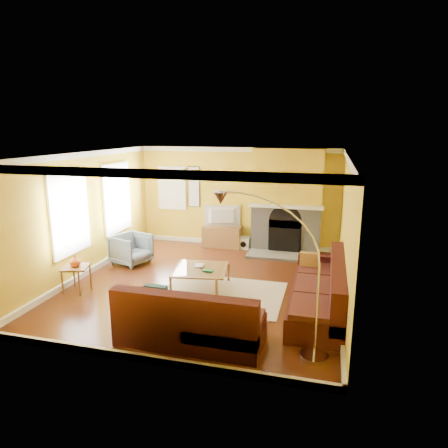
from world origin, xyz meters
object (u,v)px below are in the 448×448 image
(armchair, at_px, (131,249))
(arc_lamp, at_px, (272,277))
(media_console, at_px, (222,237))
(coffee_table, at_px, (201,278))
(side_table, at_px, (77,279))
(sectional_sofa, at_px, (246,286))

(armchair, distance_m, arc_lamp, 4.96)
(media_console, height_order, arc_lamp, arc_lamp)
(coffee_table, relative_size, side_table, 2.00)
(sectional_sofa, xyz_separation_m, media_console, (-1.44, 3.69, -0.16))
(armchair, height_order, arc_lamp, arc_lamp)
(sectional_sofa, bearing_deg, side_table, -178.98)
(media_console, height_order, armchair, armchair)
(armchair, bearing_deg, sectional_sofa, -101.25)
(coffee_table, height_order, media_console, media_console)
(side_table, bearing_deg, media_console, 61.91)
(coffee_table, distance_m, side_table, 2.47)
(side_table, bearing_deg, coffee_table, 19.66)
(side_table, height_order, arc_lamp, arc_lamp)
(armchair, bearing_deg, coffee_table, -97.80)
(sectional_sofa, xyz_separation_m, side_table, (-3.44, -0.06, -0.19))
(coffee_table, xyz_separation_m, side_table, (-2.33, -0.83, 0.06))
(coffee_table, distance_m, armchair, 2.30)
(coffee_table, height_order, armchair, armchair)
(media_console, distance_m, side_table, 4.25)
(coffee_table, xyz_separation_m, media_console, (-0.33, 2.92, 0.08))
(coffee_table, bearing_deg, sectional_sofa, -34.84)
(coffee_table, xyz_separation_m, armchair, (-2.07, 0.99, 0.16))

